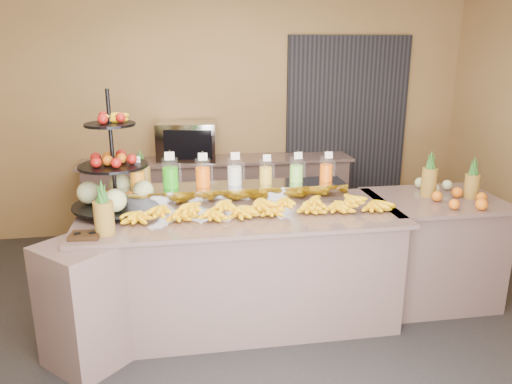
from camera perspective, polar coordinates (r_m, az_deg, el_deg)
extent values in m
plane|color=black|center=(4.04, -1.07, -16.35)|extent=(6.00, 6.00, 0.00)
cube|color=olive|center=(5.94, -4.67, 8.78)|extent=(6.00, 0.02, 2.80)
cube|color=black|center=(6.26, 10.28, 7.11)|extent=(1.50, 0.06, 2.20)
cube|color=gray|center=(4.08, -1.72, -8.76)|extent=(2.40, 0.90, 0.90)
cube|color=gray|center=(3.90, -1.78, -2.57)|extent=(2.50, 1.00, 0.03)
cube|color=gray|center=(3.76, -18.93, -12.08)|extent=(0.71, 0.71, 0.90)
cube|color=gray|center=(4.68, 19.34, -6.32)|extent=(1.00, 0.80, 0.90)
cube|color=gray|center=(4.53, 19.89, -0.88)|extent=(1.08, 0.88, 0.03)
cube|color=gray|center=(5.89, -4.25, -0.74)|extent=(3.00, 0.50, 0.90)
cube|color=gray|center=(5.77, -4.35, 3.67)|extent=(3.10, 0.55, 0.03)
cube|color=gray|center=(4.14, -2.43, -0.15)|extent=(1.85, 0.30, 0.15)
cylinder|color=silver|center=(4.08, -13.41, 1.82)|extent=(0.12, 0.12, 0.22)
cylinder|color=orange|center=(4.09, -13.38, 1.35)|extent=(0.11, 0.11, 0.15)
cylinder|color=gray|center=(4.08, -13.66, 2.52)|extent=(0.01, 0.01, 0.26)
cube|color=white|center=(3.99, -13.59, 3.55)|extent=(0.07, 0.02, 0.06)
cylinder|color=silver|center=(4.06, -9.77, 2.14)|extent=(0.13, 0.13, 0.24)
cylinder|color=#1CA509|center=(4.07, -9.74, 1.62)|extent=(0.12, 0.12, 0.16)
cylinder|color=gray|center=(4.06, -10.03, 2.91)|extent=(0.01, 0.01, 0.28)
cube|color=white|center=(3.97, -9.87, 4.07)|extent=(0.08, 0.02, 0.07)
cylinder|color=silver|center=(4.07, -6.10, 2.22)|extent=(0.12, 0.12, 0.23)
cylinder|color=#FF5F00|center=(4.08, -6.08, 1.73)|extent=(0.12, 0.12, 0.15)
cylinder|color=gray|center=(4.07, -6.35, 2.94)|extent=(0.01, 0.01, 0.27)
cube|color=white|center=(3.98, -6.11, 4.03)|extent=(0.07, 0.02, 0.06)
cylinder|color=silver|center=(4.09, -2.46, 2.35)|extent=(0.12, 0.12, 0.22)
cylinder|color=silver|center=(4.10, -2.45, 1.87)|extent=(0.11, 0.11, 0.15)
cylinder|color=gray|center=(4.09, -2.70, 3.07)|extent=(0.01, 0.01, 0.26)
cube|color=white|center=(4.00, -2.39, 4.14)|extent=(0.07, 0.02, 0.06)
cylinder|color=silver|center=(4.13, 1.13, 2.34)|extent=(0.11, 0.11, 0.20)
cylinder|color=gold|center=(4.14, 1.12, 1.91)|extent=(0.10, 0.10, 0.14)
cylinder|color=gray|center=(4.13, 0.92, 2.98)|extent=(0.01, 0.01, 0.24)
cube|color=white|center=(4.05, 1.26, 3.92)|extent=(0.06, 0.02, 0.05)
cylinder|color=silver|center=(4.18, 4.63, 2.54)|extent=(0.11, 0.11, 0.21)
cylinder|color=#80D947|center=(4.19, 4.62, 2.09)|extent=(0.11, 0.11, 0.14)
cylinder|color=gray|center=(4.18, 4.43, 3.20)|extent=(0.01, 0.01, 0.25)
cube|color=white|center=(4.10, 4.85, 4.17)|extent=(0.07, 0.02, 0.06)
cylinder|color=silver|center=(4.25, 8.04, 2.63)|extent=(0.11, 0.11, 0.21)
cylinder|color=#F25C00|center=(4.26, 8.02, 2.20)|extent=(0.10, 0.10, 0.14)
cylinder|color=gray|center=(4.25, 7.84, 3.26)|extent=(0.01, 0.01, 0.24)
cube|color=white|center=(4.18, 8.32, 4.20)|extent=(0.07, 0.02, 0.06)
ellipsoid|color=#F0AE0C|center=(3.81, -13.09, -2.47)|extent=(0.25, 0.18, 0.10)
ellipsoid|color=#F0AE0C|center=(3.79, -9.23, -2.30)|extent=(0.25, 0.18, 0.10)
ellipsoid|color=#F0AE0C|center=(3.80, -5.36, -2.12)|extent=(0.25, 0.18, 0.10)
ellipsoid|color=#F0AE0C|center=(3.83, -1.52, -1.93)|extent=(0.25, 0.18, 0.10)
ellipsoid|color=#F0AE0C|center=(3.87, 2.25, -1.73)|extent=(0.25, 0.18, 0.10)
ellipsoid|color=#F0AE0C|center=(3.92, 5.92, -1.54)|extent=(0.25, 0.18, 0.10)
ellipsoid|color=#F0AE0C|center=(4.00, 9.48, -1.34)|extent=(0.25, 0.18, 0.10)
ellipsoid|color=#F0AE0C|center=(4.09, 12.89, -1.15)|extent=(0.25, 0.18, 0.10)
ellipsoid|color=#F0AE0C|center=(3.77, -10.44, -1.32)|extent=(0.21, 0.16, 0.09)
ellipsoid|color=#F0AE0C|center=(3.78, -6.81, -1.15)|extent=(0.21, 0.16, 0.09)
ellipsoid|color=#F0AE0C|center=(3.79, -3.20, -0.98)|extent=(0.21, 0.16, 0.09)
ellipsoid|color=#F0AE0C|center=(3.82, 0.37, -0.81)|extent=(0.21, 0.16, 0.09)
ellipsoid|color=#F0AE0C|center=(3.87, 3.87, -0.64)|extent=(0.21, 0.16, 0.09)
ellipsoid|color=#F0AE0C|center=(3.93, 7.28, -0.47)|extent=(0.21, 0.16, 0.09)
ellipsoid|color=#F0AE0C|center=(4.00, 10.57, -0.30)|extent=(0.21, 0.16, 0.09)
cylinder|color=black|center=(3.96, -16.12, 4.41)|extent=(0.03, 0.03, 0.95)
cylinder|color=black|center=(4.07, -15.65, -1.41)|extent=(0.69, 0.69, 0.02)
cylinder|color=black|center=(3.98, -16.00, 2.93)|extent=(0.54, 0.54, 0.02)
cylinder|color=black|center=(3.93, -16.37, 7.43)|extent=(0.39, 0.39, 0.02)
sphere|color=#C5C789|center=(4.02, -12.77, 0.07)|extent=(0.18, 0.18, 0.18)
sphere|color=maroon|center=(3.96, -13.93, 3.77)|extent=(0.08, 0.08, 0.08)
sphere|color=orange|center=(4.06, -17.19, -0.70)|extent=(0.10, 0.10, 0.10)
cube|color=black|center=(3.59, -18.96, -4.71)|extent=(0.21, 0.17, 0.03)
cylinder|color=brown|center=(3.58, -16.97, -2.86)|extent=(0.14, 0.14, 0.23)
cone|color=#1A4E1A|center=(3.52, -17.23, 0.16)|extent=(0.07, 0.07, 0.16)
cylinder|color=brown|center=(4.26, -12.93, 0.87)|extent=(0.15, 0.15, 0.29)
cone|color=#1A4E1A|center=(4.21, -13.12, 3.80)|extent=(0.08, 0.08, 0.16)
cylinder|color=brown|center=(4.54, 19.15, 1.06)|extent=(0.13, 0.13, 0.25)
cylinder|color=brown|center=(4.63, 23.42, 0.64)|extent=(0.12, 0.12, 0.21)
ellipsoid|color=orange|center=(4.42, 22.36, -0.71)|extent=(0.37, 0.25, 0.09)
cube|color=gray|center=(5.71, -7.86, 5.79)|extent=(0.70, 0.53, 0.43)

